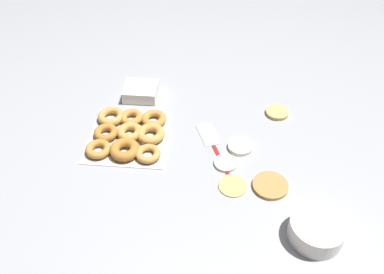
% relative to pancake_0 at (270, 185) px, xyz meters
% --- Properties ---
extents(ground_plane, '(3.00, 3.00, 0.00)m').
position_rel_pancake_0_xyz_m(ground_plane, '(-0.16, -0.16, -0.01)').
color(ground_plane, '#9EA0A5').
extents(pancake_0, '(0.12, 0.12, 0.01)m').
position_rel_pancake_0_xyz_m(pancake_0, '(0.00, 0.00, 0.00)').
color(pancake_0, '#B27F42').
rests_on(pancake_0, ground_plane).
extents(pancake_1, '(0.08, 0.08, 0.01)m').
position_rel_pancake_0_xyz_m(pancake_1, '(-0.09, -0.15, -0.00)').
color(pancake_1, beige).
rests_on(pancake_1, ground_plane).
extents(pancake_2, '(0.09, 0.09, 0.01)m').
position_rel_pancake_0_xyz_m(pancake_2, '(-0.18, -0.10, 0.00)').
color(pancake_2, silver).
rests_on(pancake_2, ground_plane).
extents(pancake_3, '(0.09, 0.09, 0.01)m').
position_rel_pancake_0_xyz_m(pancake_3, '(-0.38, 0.05, 0.00)').
color(pancake_3, tan).
rests_on(pancake_3, ground_plane).
extents(pancake_4, '(0.10, 0.10, 0.01)m').
position_rel_pancake_0_xyz_m(pancake_4, '(0.01, -0.12, -0.00)').
color(pancake_4, tan).
rests_on(pancake_4, ground_plane).
extents(donut_tray, '(0.31, 0.30, 0.04)m').
position_rel_pancake_0_xyz_m(donut_tray, '(-0.20, -0.52, 0.01)').
color(donut_tray, silver).
rests_on(donut_tray, ground_plane).
extents(batter_bowl, '(0.16, 0.16, 0.07)m').
position_rel_pancake_0_xyz_m(batter_bowl, '(0.18, 0.12, 0.03)').
color(batter_bowl, silver).
rests_on(batter_bowl, ground_plane).
extents(container_stack, '(0.12, 0.14, 0.05)m').
position_rel_pancake_0_xyz_m(container_stack, '(-0.45, -0.51, 0.02)').
color(container_stack, white).
rests_on(container_stack, ground_plane).
extents(spatula, '(0.26, 0.14, 0.01)m').
position_rel_pancake_0_xyz_m(spatula, '(-0.21, -0.21, -0.00)').
color(spatula, maroon).
rests_on(spatula, ground_plane).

